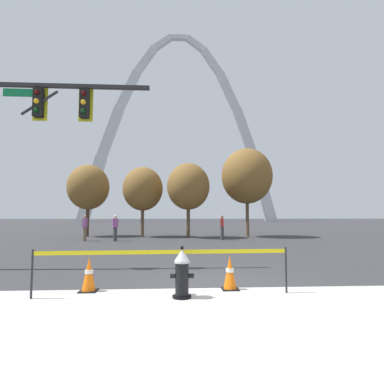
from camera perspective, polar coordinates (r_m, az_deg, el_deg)
The scene contains 14 objects.
ground_plane at distance 7.05m, azimuth 4.35°, elevation -17.47°, with size 240.00×240.00×0.00m, color #333335.
fire_hydrant at distance 6.07m, azimuth -1.91°, elevation -15.11°, with size 0.46×0.48×0.99m.
caution_tape_barrier at distance 6.20m, azimuth -5.38°, elevation -13.21°, with size 5.06×0.19×0.94m.
traffic_cone_by_hydrant at distance 6.77m, azimuth 7.17°, elevation -14.90°, with size 0.36×0.36×0.73m.
traffic_cone_mid_sidewalk at distance 6.91m, azimuth -18.89°, elevation -14.49°, with size 0.36×0.36×0.73m.
traffic_signal_gantry at distance 10.62m, azimuth -28.50°, elevation 9.63°, with size 5.02×0.44×6.00m.
monument_arch at distance 78.52m, azimuth -2.53°, elevation 10.30°, with size 49.78×2.47×49.01m.
tree_far_left at distance 24.00m, azimuth -18.99°, elevation 0.87°, with size 3.08×3.08×5.39m.
tree_left_mid at distance 22.54m, azimuth -9.28°, elevation 0.58°, with size 2.94×2.94×5.14m.
tree_center_left at distance 21.42m, azimuth -0.70°, elevation 1.04°, with size 3.02×3.02×5.28m.
tree_center_right at distance 22.67m, azimuth 10.31°, elevation 2.97°, with size 3.72×3.72×6.52m.
pedestrian_walking_left at distance 19.25m, azimuth -14.29°, elevation -6.55°, with size 0.39×0.30×1.59m.
pedestrian_standing_center at distance 19.85m, azimuth -19.60°, elevation -6.36°, with size 0.24×0.36×1.59m.
pedestrian_walking_right at distance 19.60m, azimuth 5.70°, elevation -6.62°, with size 0.25×0.37×1.59m.
Camera 1 is at (-0.90, -6.80, 1.60)m, focal length 28.24 mm.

